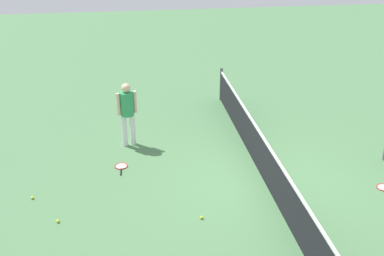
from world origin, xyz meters
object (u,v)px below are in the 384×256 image
at_px(player_near_side, 127,109).
at_px(tennis_ball_midcourt, 32,198).
at_px(tennis_ball_baseline, 202,217).
at_px(tennis_ball_near_player, 58,221).
at_px(tennis_racket_near_player, 121,167).

height_order(player_near_side, tennis_ball_midcourt, player_near_side).
relative_size(player_near_side, tennis_ball_baseline, 25.76).
distance_m(player_near_side, tennis_ball_near_player, 3.64).
xyz_separation_m(player_near_side, tennis_ball_midcourt, (2.26, -2.11, -0.98)).
bearing_deg(player_near_side, tennis_ball_near_player, -24.91).
bearing_deg(tennis_racket_near_player, player_near_side, 169.15).
bearing_deg(tennis_ball_baseline, tennis_ball_midcourt, -109.25).
bearing_deg(tennis_ball_midcourt, tennis_ball_baseline, 70.75).
xyz_separation_m(player_near_side, tennis_racket_near_player, (1.16, -0.22, -1.00)).
relative_size(tennis_racket_near_player, tennis_ball_baseline, 8.89).
bearing_deg(tennis_ball_baseline, player_near_side, -158.63).
xyz_separation_m(tennis_racket_near_player, tennis_ball_near_player, (2.02, -1.26, 0.02)).
relative_size(tennis_racket_near_player, tennis_ball_near_player, 8.89).
bearing_deg(tennis_ball_baseline, tennis_ball_near_player, -95.78).
relative_size(tennis_ball_midcourt, tennis_ball_baseline, 1.00).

